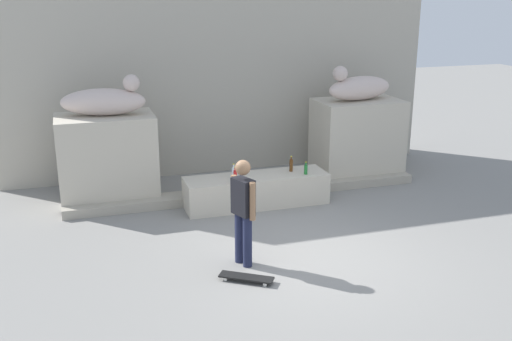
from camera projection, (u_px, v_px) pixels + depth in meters
The scene contains 14 objects.
ground_plane at pixel (304, 257), 9.35m from camera, with size 40.00×40.00×0.00m, color gray.
facade_wall at pixel (220, 56), 13.31m from camera, with size 9.81×0.60×5.22m, color #B7AF9E.
pedestal_left at pixel (108, 159), 11.60m from camera, with size 1.86×1.17×1.74m, color beige.
pedestal_right at pixel (357, 139), 13.16m from camera, with size 1.86×1.17×1.74m, color beige.
statue_reclining_left at pixel (105, 101), 11.26m from camera, with size 1.67×0.83×0.78m.
statue_reclining_right at pixel (358, 87), 12.81m from camera, with size 1.68×0.89×0.78m.
ledge_block at pixel (256, 190), 11.53m from camera, with size 2.80×0.77×0.60m, color beige.
skater at pixel (243, 208), 8.86m from camera, with size 0.32×0.51×1.67m.
skateboard at pixel (246, 277), 8.56m from camera, with size 0.78×0.61×0.08m.
bottle_green at pixel (306, 169), 11.50m from camera, with size 0.07×0.07×0.25m.
bottle_clear at pixel (234, 172), 11.29m from camera, with size 0.07×0.07×0.28m.
bottle_brown at pixel (291, 165), 11.68m from camera, with size 0.07×0.07×0.31m.
bottle_red at pixel (235, 176), 10.99m from camera, with size 0.07×0.07×0.31m.
stair_step at pixel (249, 192), 12.06m from camera, with size 7.29×0.50×0.18m, color #A9A08F.
Camera 1 is at (-3.30, -7.90, 4.07)m, focal length 41.47 mm.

